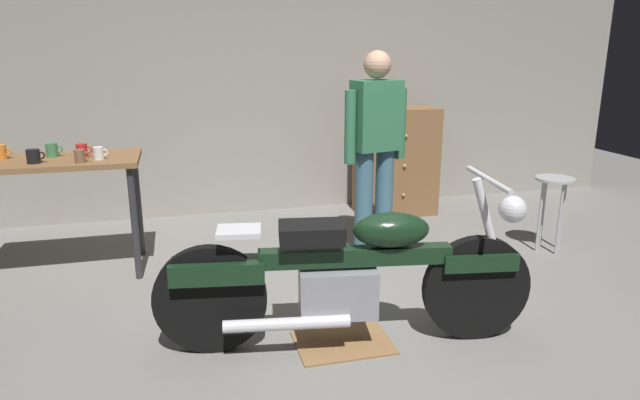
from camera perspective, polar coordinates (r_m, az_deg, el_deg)
ground_plane at (r=3.55m, az=3.35°, el=-13.11°), size 12.00×12.00×0.00m
back_wall at (r=5.85m, az=-5.06°, el=13.97°), size 8.00×0.12×3.10m
workbench at (r=4.58m, az=-26.05°, el=2.43°), size 1.30×0.64×0.90m
motorcycle at (r=3.20m, az=3.04°, el=-7.48°), size 2.18×0.66×1.00m
person_standing at (r=4.58m, az=5.69°, el=5.69°), size 0.56×0.30×1.67m
shop_stool at (r=5.07m, az=22.82°, el=0.57°), size 0.32×0.32×0.64m
wooden_dresser at (r=5.81m, az=7.80°, el=3.94°), size 0.80×0.47×1.10m
drip_tray at (r=3.40m, az=2.39°, el=-14.40°), size 0.56×0.40×0.01m
mug_green_speckled at (r=4.62m, az=-25.76°, el=4.64°), size 0.12×0.08×0.10m
mug_red_diner at (r=4.50m, az=-23.19°, el=4.68°), size 0.11×0.08×0.10m
mug_black_matte at (r=4.41m, az=-27.30°, el=4.00°), size 0.12×0.09×0.10m
mug_orange_travel at (r=4.69m, az=-29.93°, el=4.27°), size 0.12×0.09×0.11m
mug_brown_stoneware at (r=4.30m, az=-23.37°, el=4.15°), size 0.11×0.07×0.09m
mug_white_ceramic at (r=4.37m, az=-21.73°, el=4.48°), size 0.11×0.07×0.09m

